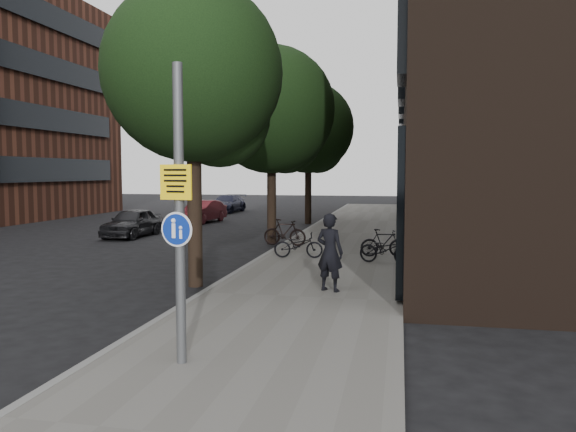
% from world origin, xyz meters
% --- Properties ---
extents(ground, '(120.00, 120.00, 0.00)m').
position_xyz_m(ground, '(0.00, 0.00, 0.00)').
color(ground, black).
rests_on(ground, ground).
extents(sidewalk, '(4.50, 60.00, 0.12)m').
position_xyz_m(sidewalk, '(0.25, 10.00, 0.06)').
color(sidewalk, '#62605A').
rests_on(sidewalk, ground).
extents(curb_edge, '(0.15, 60.00, 0.13)m').
position_xyz_m(curb_edge, '(-2.00, 10.00, 0.07)').
color(curb_edge, slate).
rests_on(curb_edge, ground).
extents(building_right_dark_brick, '(12.00, 40.00, 18.00)m').
position_xyz_m(building_right_dark_brick, '(8.50, 22.00, 9.00)').
color(building_right_dark_brick, black).
rests_on(building_right_dark_brick, ground).
extents(street_tree_near, '(4.40, 4.40, 7.50)m').
position_xyz_m(street_tree_near, '(-2.53, 4.64, 5.11)').
color(street_tree_near, black).
rests_on(street_tree_near, ground).
extents(street_tree_mid, '(5.00, 5.00, 7.80)m').
position_xyz_m(street_tree_mid, '(-2.53, 13.14, 5.11)').
color(street_tree_mid, black).
rests_on(street_tree_mid, ground).
extents(street_tree_far, '(5.00, 5.00, 7.80)m').
position_xyz_m(street_tree_far, '(-2.53, 22.14, 5.11)').
color(street_tree_far, black).
rests_on(street_tree_far, ground).
extents(signpost, '(0.49, 0.14, 4.25)m').
position_xyz_m(signpost, '(-0.65, -1.24, 2.27)').
color(signpost, '#595B5E').
rests_on(signpost, sidewalk).
extents(pedestrian, '(0.77, 0.64, 1.80)m').
position_xyz_m(pedestrian, '(0.84, 4.04, 1.02)').
color(pedestrian, black).
rests_on(pedestrian, sidewalk).
extents(parked_bike_facade_near, '(1.73, 1.03, 0.86)m').
position_xyz_m(parked_bike_facade_near, '(2.00, 8.27, 0.55)').
color(parked_bike_facade_near, black).
rests_on(parked_bike_facade_near, sidewalk).
extents(parked_bike_facade_far, '(1.54, 0.61, 0.90)m').
position_xyz_m(parked_bike_facade_far, '(1.91, 9.62, 0.57)').
color(parked_bike_facade_far, black).
rests_on(parked_bike_facade_far, sidewalk).
extents(parked_bike_curb_near, '(1.60, 0.68, 0.82)m').
position_xyz_m(parked_bike_curb_near, '(-0.77, 8.86, 0.53)').
color(parked_bike_curb_near, black).
rests_on(parked_bike_curb_near, sidewalk).
extents(parked_bike_curb_far, '(1.70, 0.68, 0.99)m').
position_xyz_m(parked_bike_curb_far, '(-1.80, 11.70, 0.62)').
color(parked_bike_curb_far, black).
rests_on(parked_bike_curb_far, sidewalk).
extents(parked_car_near, '(1.56, 3.75, 1.27)m').
position_xyz_m(parked_car_near, '(-9.21, 14.19, 0.64)').
color(parked_car_near, black).
rests_on(parked_car_near, ground).
extents(parked_car_mid, '(1.82, 3.96, 1.26)m').
position_xyz_m(parked_car_mid, '(-8.60, 21.50, 0.63)').
color(parked_car_mid, maroon).
rests_on(parked_car_mid, ground).
extents(parked_car_far, '(1.98, 4.40, 1.25)m').
position_xyz_m(parked_car_far, '(-9.73, 29.71, 0.63)').
color(parked_car_far, '#1D1F34').
rests_on(parked_car_far, ground).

